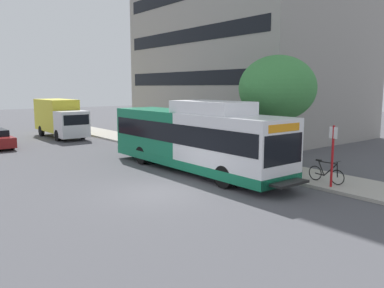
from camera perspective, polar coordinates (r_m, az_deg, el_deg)
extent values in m
plane|color=#4C4C51|center=(23.11, -15.83, -2.71)|extent=(120.00, 120.00, 0.00)
cube|color=#A8A399|center=(24.96, 1.00, -1.42)|extent=(3.00, 56.00, 0.14)
cube|color=white|center=(17.77, 5.95, -0.18)|extent=(2.54, 5.80, 2.73)
cube|color=#14724C|center=(22.25, -4.52, 1.56)|extent=(2.54, 5.80, 2.73)
cube|color=#14724C|center=(20.11, 0.13, -2.44)|extent=(2.57, 11.60, 0.44)
cube|color=black|center=(19.88, 0.13, 1.83)|extent=(2.58, 11.25, 0.96)
cube|color=black|center=(15.85, 13.19, -0.79)|extent=(2.34, 0.10, 1.24)
cube|color=orange|center=(15.74, 13.33, 2.33)|extent=(1.91, 0.08, 0.32)
cube|color=white|center=(18.67, 2.91, 5.40)|extent=(2.16, 4.06, 0.60)
cube|color=black|center=(15.87, 14.14, -5.60)|extent=(1.78, 0.60, 0.10)
cylinder|color=black|center=(16.73, 4.78, -4.83)|extent=(0.30, 1.00, 1.00)
cylinder|color=black|center=(18.32, 9.96, -3.78)|extent=(0.30, 1.00, 1.00)
cylinder|color=black|center=(22.07, -7.34, -1.65)|extent=(0.30, 1.00, 1.00)
cylinder|color=black|center=(23.30, -2.58, -1.06)|extent=(0.30, 1.00, 1.00)
cylinder|color=red|center=(17.24, 19.92, -1.73)|extent=(0.10, 0.10, 2.60)
cube|color=white|center=(17.09, 20.05, 1.57)|extent=(0.04, 0.36, 0.48)
torus|color=black|center=(17.85, 20.57, -4.61)|extent=(0.04, 0.66, 0.66)
torus|color=black|center=(18.42, 17.64, -4.08)|extent=(0.04, 0.66, 0.66)
cylinder|color=black|center=(17.97, 19.66, -3.60)|extent=(0.05, 0.64, 0.64)
cylinder|color=black|center=(18.20, 18.46, -3.39)|extent=(0.05, 0.34, 0.62)
cylinder|color=black|center=(17.99, 19.30, -2.59)|extent=(0.05, 0.90, 0.05)
cylinder|color=black|center=(18.30, 18.22, -4.23)|extent=(0.05, 0.45, 0.08)
cylinder|color=black|center=(17.79, 20.56, -3.55)|extent=(0.05, 0.10, 0.67)
cylinder|color=black|center=(17.74, 20.54, -2.47)|extent=(0.52, 0.03, 0.03)
cube|color=black|center=(18.22, 18.12, -2.27)|extent=(0.12, 0.24, 0.06)
cylinder|color=#4C3823|center=(21.42, 12.17, 0.45)|extent=(0.28, 0.28, 2.58)
ellipsoid|color=#3D8442|center=(21.23, 12.41, 8.00)|extent=(4.08, 4.08, 3.47)
cylinder|color=black|center=(29.82, -24.88, -0.11)|extent=(0.20, 0.64, 0.64)
cylinder|color=black|center=(32.43, -26.01, 0.44)|extent=(0.20, 0.64, 0.64)
cube|color=silver|center=(32.80, -17.22, 2.81)|extent=(2.30, 2.00, 2.10)
cube|color=yellow|center=(36.04, -19.29, 4.06)|extent=(2.30, 5.00, 2.70)
cube|color=black|center=(31.87, -16.62, 3.41)|extent=(2.07, 0.08, 0.80)
cylinder|color=black|center=(32.95, -19.10, 1.19)|extent=(0.26, 0.92, 0.92)
cylinder|color=black|center=(33.68, -15.80, 1.48)|extent=(0.26, 0.92, 0.92)
cylinder|color=black|center=(36.87, -21.24, 1.80)|extent=(0.26, 0.92, 0.92)
cylinder|color=black|center=(37.52, -18.24, 2.05)|extent=(0.26, 0.92, 0.92)
cube|color=black|center=(36.28, 8.03, 4.10)|extent=(13.72, 16.85, 1.10)
cube|color=black|center=(36.19, 8.14, 9.37)|extent=(13.72, 16.85, 1.10)
cube|color=black|center=(36.41, 8.25, 14.61)|extent=(13.72, 16.85, 1.10)
cube|color=black|center=(36.92, 8.36, 19.76)|extent=(13.72, 16.85, 1.10)
cylinder|color=#B7B7BC|center=(46.88, -4.12, 6.98)|extent=(1.10, 1.10, 6.39)
cylinder|color=#B7B7BC|center=(47.16, -4.20, 14.76)|extent=(0.91, 0.91, 6.39)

